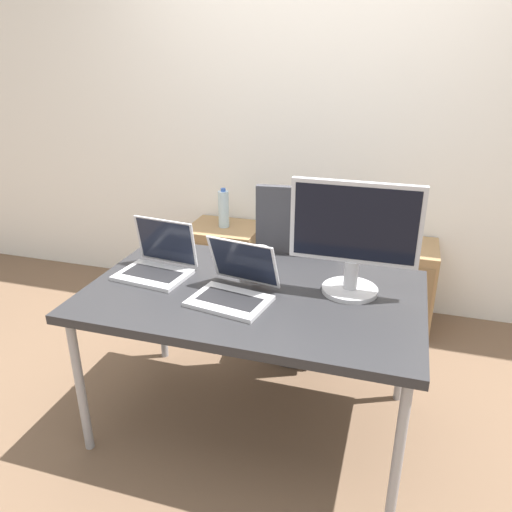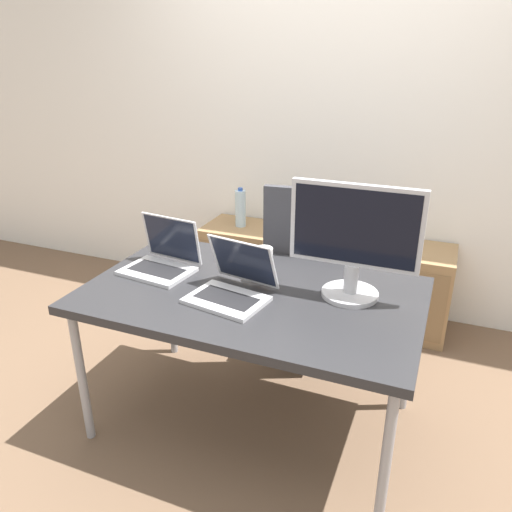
{
  "view_description": "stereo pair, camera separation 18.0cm",
  "coord_description": "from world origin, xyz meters",
  "px_view_note": "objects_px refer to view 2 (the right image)",
  "views": [
    {
      "loc": [
        0.58,
        -1.86,
        1.71
      ],
      "look_at": [
        0.0,
        0.04,
        0.87
      ],
      "focal_mm": 35.0,
      "sensor_mm": 36.0,
      "label": 1
    },
    {
      "loc": [
        0.75,
        -1.8,
        1.71
      ],
      "look_at": [
        0.0,
        0.04,
        0.87
      ],
      "focal_mm": 35.0,
      "sensor_mm": 36.0,
      "label": 2
    }
  ],
  "objects_px": {
    "monitor": "(354,240)",
    "coffee_cup_white": "(264,257)",
    "cabinet_right": "(410,290)",
    "water_bottle": "(240,208)",
    "coffee_cup_brown": "(261,269)",
    "cabinet_left": "(241,263)",
    "office_chair": "(309,293)",
    "laptop_right": "(162,260)",
    "laptop_left": "(232,286)"
  },
  "relations": [
    {
      "from": "coffee_cup_brown",
      "to": "cabinet_left",
      "type": "bearing_deg",
      "value": 118.19
    },
    {
      "from": "office_chair",
      "to": "cabinet_left",
      "type": "bearing_deg",
      "value": 142.48
    },
    {
      "from": "water_bottle",
      "to": "office_chair",
      "type": "bearing_deg",
      "value": -37.64
    },
    {
      "from": "cabinet_right",
      "to": "cabinet_left",
      "type": "bearing_deg",
      "value": 180.0
    },
    {
      "from": "laptop_right",
      "to": "coffee_cup_white",
      "type": "relative_size",
      "value": 3.53
    },
    {
      "from": "cabinet_left",
      "to": "cabinet_right",
      "type": "xyz_separation_m",
      "value": [
        1.17,
        0.0,
        0.0
      ]
    },
    {
      "from": "water_bottle",
      "to": "laptop_left",
      "type": "xyz_separation_m",
      "value": [
        0.52,
        -1.27,
        0.08
      ]
    },
    {
      "from": "office_chair",
      "to": "cabinet_right",
      "type": "xyz_separation_m",
      "value": [
        0.52,
        0.5,
        -0.12
      ]
    },
    {
      "from": "cabinet_right",
      "to": "laptop_left",
      "type": "distance_m",
      "value": 1.5
    },
    {
      "from": "coffee_cup_white",
      "to": "laptop_right",
      "type": "bearing_deg",
      "value": -153.8
    },
    {
      "from": "cabinet_right",
      "to": "monitor",
      "type": "height_order",
      "value": "monitor"
    },
    {
      "from": "coffee_cup_brown",
      "to": "cabinet_right",
      "type": "bearing_deg",
      "value": 60.64
    },
    {
      "from": "monitor",
      "to": "coffee_cup_white",
      "type": "distance_m",
      "value": 0.52
    },
    {
      "from": "office_chair",
      "to": "water_bottle",
      "type": "relative_size",
      "value": 3.92
    },
    {
      "from": "cabinet_right",
      "to": "coffee_cup_white",
      "type": "bearing_deg",
      "value": -124.97
    },
    {
      "from": "cabinet_left",
      "to": "cabinet_right",
      "type": "distance_m",
      "value": 1.17
    },
    {
      "from": "office_chair",
      "to": "laptop_left",
      "type": "bearing_deg",
      "value": -99.38
    },
    {
      "from": "office_chair",
      "to": "monitor",
      "type": "bearing_deg",
      "value": -59.46
    },
    {
      "from": "monitor",
      "to": "coffee_cup_white",
      "type": "bearing_deg",
      "value": 162.0
    },
    {
      "from": "cabinet_right",
      "to": "monitor",
      "type": "distance_m",
      "value": 1.29
    },
    {
      "from": "monitor",
      "to": "coffee_cup_brown",
      "type": "bearing_deg",
      "value": -179.99
    },
    {
      "from": "coffee_cup_white",
      "to": "cabinet_left",
      "type": "bearing_deg",
      "value": 119.93
    },
    {
      "from": "cabinet_right",
      "to": "laptop_right",
      "type": "bearing_deg",
      "value": -133.6
    },
    {
      "from": "cabinet_right",
      "to": "coffee_cup_white",
      "type": "height_order",
      "value": "coffee_cup_white"
    },
    {
      "from": "cabinet_right",
      "to": "monitor",
      "type": "bearing_deg",
      "value": -100.03
    },
    {
      "from": "laptop_left",
      "to": "cabinet_right",
      "type": "bearing_deg",
      "value": 62.73
    },
    {
      "from": "water_bottle",
      "to": "coffee_cup_white",
      "type": "height_order",
      "value": "water_bottle"
    },
    {
      "from": "office_chair",
      "to": "coffee_cup_brown",
      "type": "xyz_separation_m",
      "value": [
        -0.08,
        -0.57,
        0.38
      ]
    },
    {
      "from": "cabinet_left",
      "to": "monitor",
      "type": "bearing_deg",
      "value": -47.33
    },
    {
      "from": "cabinet_left",
      "to": "office_chair",
      "type": "bearing_deg",
      "value": -37.52
    },
    {
      "from": "monitor",
      "to": "laptop_left",
      "type": "bearing_deg",
      "value": -156.83
    },
    {
      "from": "cabinet_left",
      "to": "coffee_cup_white",
      "type": "height_order",
      "value": "coffee_cup_white"
    },
    {
      "from": "cabinet_right",
      "to": "coffee_cup_brown",
      "type": "bearing_deg",
      "value": -119.36
    },
    {
      "from": "office_chair",
      "to": "coffee_cup_brown",
      "type": "height_order",
      "value": "office_chair"
    },
    {
      "from": "laptop_left",
      "to": "water_bottle",
      "type": "bearing_deg",
      "value": 112.31
    },
    {
      "from": "cabinet_right",
      "to": "laptop_left",
      "type": "relative_size",
      "value": 1.54
    },
    {
      "from": "coffee_cup_white",
      "to": "coffee_cup_brown",
      "type": "relative_size",
      "value": 0.85
    },
    {
      "from": "cabinet_left",
      "to": "monitor",
      "type": "distance_m",
      "value": 1.61
    },
    {
      "from": "cabinet_right",
      "to": "water_bottle",
      "type": "distance_m",
      "value": 1.24
    },
    {
      "from": "office_chair",
      "to": "cabinet_right",
      "type": "bearing_deg",
      "value": 43.41
    },
    {
      "from": "laptop_left",
      "to": "coffee_cup_brown",
      "type": "relative_size",
      "value": 3.13
    },
    {
      "from": "water_bottle",
      "to": "laptop_left",
      "type": "bearing_deg",
      "value": -67.69
    },
    {
      "from": "office_chair",
      "to": "water_bottle",
      "type": "height_order",
      "value": "office_chair"
    },
    {
      "from": "office_chair",
      "to": "laptop_left",
      "type": "xyz_separation_m",
      "value": [
        -0.13,
        -0.77,
        0.37
      ]
    },
    {
      "from": "laptop_left",
      "to": "coffee_cup_white",
      "type": "height_order",
      "value": "laptop_left"
    },
    {
      "from": "laptop_right",
      "to": "monitor",
      "type": "xyz_separation_m",
      "value": [
        0.89,
        0.07,
        0.21
      ]
    },
    {
      "from": "cabinet_left",
      "to": "laptop_right",
      "type": "bearing_deg",
      "value": -85.37
    },
    {
      "from": "laptop_right",
      "to": "coffee_cup_brown",
      "type": "relative_size",
      "value": 2.99
    },
    {
      "from": "coffee_cup_white",
      "to": "coffee_cup_brown",
      "type": "bearing_deg",
      "value": -73.88
    },
    {
      "from": "water_bottle",
      "to": "laptop_right",
      "type": "height_order",
      "value": "laptop_right"
    }
  ]
}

